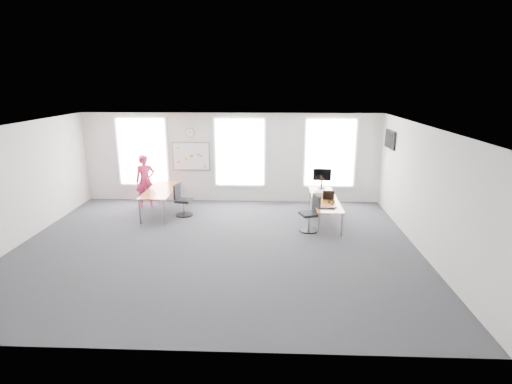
{
  "coord_description": "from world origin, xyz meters",
  "views": [
    {
      "loc": [
        1.37,
        -9.21,
        4.02
      ],
      "look_at": [
        0.95,
        1.2,
        1.1
      ],
      "focal_mm": 28.0,
      "sensor_mm": 36.0,
      "label": 1
    }
  ],
  "objects_px": {
    "chair_right": "(311,215)",
    "chair_left": "(182,202)",
    "keyboard": "(327,208)",
    "desk_left": "(161,191)",
    "headphones": "(331,202)",
    "person": "(145,181)",
    "monitor": "(322,177)",
    "desk_right": "(325,200)"
  },
  "relations": [
    {
      "from": "monitor",
      "to": "chair_right",
      "type": "bearing_deg",
      "value": -97.12
    },
    {
      "from": "keyboard",
      "to": "desk_left",
      "type": "bearing_deg",
      "value": 170.44
    },
    {
      "from": "headphones",
      "to": "monitor",
      "type": "bearing_deg",
      "value": 100.33
    },
    {
      "from": "chair_right",
      "to": "keyboard",
      "type": "xyz_separation_m",
      "value": [
        0.42,
        -0.05,
        0.23
      ]
    },
    {
      "from": "person",
      "to": "monitor",
      "type": "distance_m",
      "value": 5.74
    },
    {
      "from": "person",
      "to": "keyboard",
      "type": "relative_size",
      "value": 3.84
    },
    {
      "from": "headphones",
      "to": "chair_left",
      "type": "bearing_deg",
      "value": 178.01
    },
    {
      "from": "chair_right",
      "to": "monitor",
      "type": "xyz_separation_m",
      "value": [
        0.52,
        2.05,
        0.61
      ]
    },
    {
      "from": "headphones",
      "to": "monitor",
      "type": "relative_size",
      "value": 0.27
    },
    {
      "from": "chair_left",
      "to": "person",
      "type": "distance_m",
      "value": 1.69
    },
    {
      "from": "keyboard",
      "to": "monitor",
      "type": "relative_size",
      "value": 0.69
    },
    {
      "from": "desk_right",
      "to": "chair_right",
      "type": "xyz_separation_m",
      "value": [
        -0.48,
        -0.9,
        -0.18
      ]
    },
    {
      "from": "desk_left",
      "to": "monitor",
      "type": "height_order",
      "value": "monitor"
    },
    {
      "from": "chair_right",
      "to": "keyboard",
      "type": "relative_size",
      "value": 2.26
    },
    {
      "from": "desk_left",
      "to": "monitor",
      "type": "distance_m",
      "value": 5.1
    },
    {
      "from": "chair_right",
      "to": "monitor",
      "type": "distance_m",
      "value": 2.2
    },
    {
      "from": "desk_left",
      "to": "keyboard",
      "type": "height_order",
      "value": "desk_left"
    },
    {
      "from": "person",
      "to": "desk_left",
      "type": "bearing_deg",
      "value": -68.46
    },
    {
      "from": "keyboard",
      "to": "monitor",
      "type": "height_order",
      "value": "monitor"
    },
    {
      "from": "chair_left",
      "to": "chair_right",
      "type": "bearing_deg",
      "value": -96.74
    },
    {
      "from": "chair_right",
      "to": "person",
      "type": "relative_size",
      "value": 0.59
    },
    {
      "from": "person",
      "to": "keyboard",
      "type": "xyz_separation_m",
      "value": [
        5.64,
        -2.09,
        -0.18
      ]
    },
    {
      "from": "desk_left",
      "to": "chair_right",
      "type": "distance_m",
      "value": 4.71
    },
    {
      "from": "desk_left",
      "to": "headphones",
      "type": "xyz_separation_m",
      "value": [
        5.12,
        -0.88,
        0.0
      ]
    },
    {
      "from": "desk_right",
      "to": "person",
      "type": "height_order",
      "value": "person"
    },
    {
      "from": "chair_right",
      "to": "monitor",
      "type": "bearing_deg",
      "value": 146.13
    },
    {
      "from": "chair_right",
      "to": "chair_left",
      "type": "height_order",
      "value": "chair_right"
    },
    {
      "from": "desk_right",
      "to": "person",
      "type": "bearing_deg",
      "value": 168.73
    },
    {
      "from": "chair_right",
      "to": "person",
      "type": "distance_m",
      "value": 5.62
    },
    {
      "from": "desk_left",
      "to": "headphones",
      "type": "height_order",
      "value": "desk_left"
    },
    {
      "from": "chair_right",
      "to": "headphones",
      "type": "bearing_deg",
      "value": 105.76
    },
    {
      "from": "chair_left",
      "to": "person",
      "type": "relative_size",
      "value": 0.57
    },
    {
      "from": "headphones",
      "to": "person",
      "type": "bearing_deg",
      "value": 171.83
    },
    {
      "from": "desk_left",
      "to": "chair_right",
      "type": "height_order",
      "value": "chair_right"
    },
    {
      "from": "person",
      "to": "chair_right",
      "type": "bearing_deg",
      "value": -43.91
    },
    {
      "from": "chair_right",
      "to": "monitor",
      "type": "height_order",
      "value": "monitor"
    },
    {
      "from": "desk_right",
      "to": "headphones",
      "type": "xyz_separation_m",
      "value": [
        0.12,
        -0.47,
        0.09
      ]
    },
    {
      "from": "headphones",
      "to": "desk_left",
      "type": "bearing_deg",
      "value": 177.52
    },
    {
      "from": "keyboard",
      "to": "headphones",
      "type": "distance_m",
      "value": 0.51
    },
    {
      "from": "chair_left",
      "to": "keyboard",
      "type": "distance_m",
      "value": 4.43
    },
    {
      "from": "desk_right",
      "to": "chair_left",
      "type": "bearing_deg",
      "value": 176.66
    },
    {
      "from": "keyboard",
      "to": "chair_right",
      "type": "bearing_deg",
      "value": 179.3
    }
  ]
}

